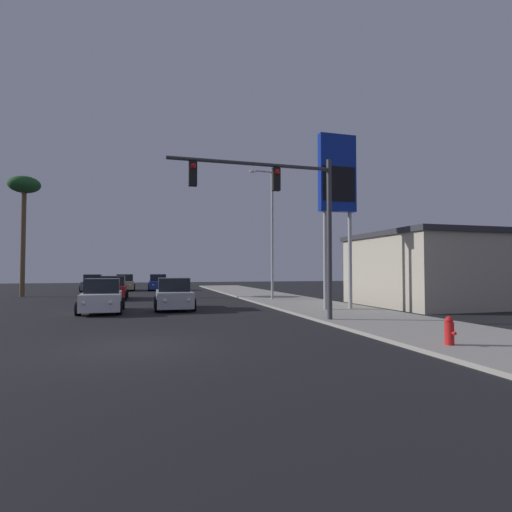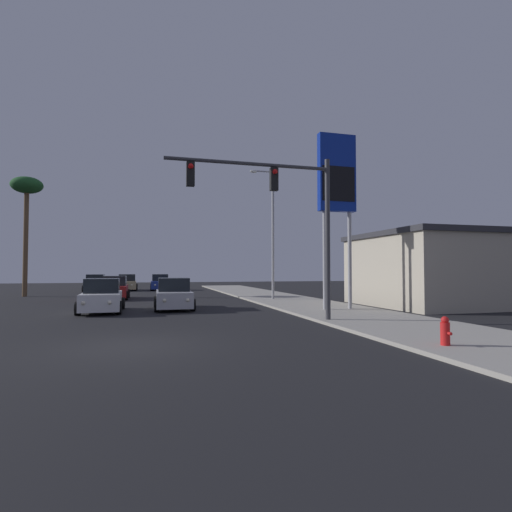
{
  "view_description": "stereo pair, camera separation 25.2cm",
  "coord_description": "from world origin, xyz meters",
  "px_view_note": "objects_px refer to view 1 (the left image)",
  "views": [
    {
      "loc": [
        0.24,
        -11.46,
        2.1
      ],
      "look_at": [
        6.48,
        10.96,
        2.93
      ],
      "focal_mm": 28.0,
      "sensor_mm": 36.0,
      "label": 1
    },
    {
      "loc": [
        0.49,
        -11.53,
        2.1
      ],
      "look_at": [
        6.48,
        10.96,
        2.93
      ],
      "focal_mm": 28.0,
      "sensor_mm": 36.0,
      "label": 2
    }
  ],
  "objects_px": {
    "car_red": "(113,289)",
    "street_lamp": "(270,227)",
    "car_grey": "(93,284)",
    "traffic_light_mast": "(287,205)",
    "car_silver": "(174,295)",
    "gas_station_sign": "(337,183)",
    "car_white": "(102,297)",
    "car_blue": "(158,283)",
    "fire_hydrant": "(449,331)",
    "palm_tree_mid": "(24,192)",
    "car_tan": "(125,283)"
  },
  "relations": [
    {
      "from": "car_red",
      "to": "street_lamp",
      "type": "bearing_deg",
      "value": 156.66
    },
    {
      "from": "car_grey",
      "to": "traffic_light_mast",
      "type": "bearing_deg",
      "value": 108.84
    },
    {
      "from": "car_silver",
      "to": "car_grey",
      "type": "bearing_deg",
      "value": -71.86
    },
    {
      "from": "traffic_light_mast",
      "to": "gas_station_sign",
      "type": "relative_size",
      "value": 0.73
    },
    {
      "from": "car_white",
      "to": "car_blue",
      "type": "bearing_deg",
      "value": -101.0
    },
    {
      "from": "car_white",
      "to": "gas_station_sign",
      "type": "relative_size",
      "value": 0.48
    },
    {
      "from": "fire_hydrant",
      "to": "palm_tree_mid",
      "type": "height_order",
      "value": "palm_tree_mid"
    },
    {
      "from": "car_silver",
      "to": "street_lamp",
      "type": "bearing_deg",
      "value": -146.53
    },
    {
      "from": "car_grey",
      "to": "street_lamp",
      "type": "distance_m",
      "value": 21.71
    },
    {
      "from": "car_silver",
      "to": "car_blue",
      "type": "distance_m",
      "value": 21.29
    },
    {
      "from": "car_tan",
      "to": "gas_station_sign",
      "type": "distance_m",
      "value": 28.08
    },
    {
      "from": "car_red",
      "to": "car_tan",
      "type": "relative_size",
      "value": 1.0
    },
    {
      "from": "car_white",
      "to": "gas_station_sign",
      "type": "xyz_separation_m",
      "value": [
        11.59,
        -2.75,
        5.86
      ]
    },
    {
      "from": "car_white",
      "to": "car_red",
      "type": "relative_size",
      "value": 1.0
    },
    {
      "from": "fire_hydrant",
      "to": "traffic_light_mast",
      "type": "bearing_deg",
      "value": 112.45
    },
    {
      "from": "car_red",
      "to": "gas_station_sign",
      "type": "height_order",
      "value": "gas_station_sign"
    },
    {
      "from": "car_red",
      "to": "car_silver",
      "type": "bearing_deg",
      "value": 112.16
    },
    {
      "from": "car_red",
      "to": "traffic_light_mast",
      "type": "distance_m",
      "value": 18.13
    },
    {
      "from": "car_red",
      "to": "palm_tree_mid",
      "type": "bearing_deg",
      "value": -34.23
    },
    {
      "from": "car_blue",
      "to": "street_lamp",
      "type": "bearing_deg",
      "value": 114.53
    },
    {
      "from": "car_red",
      "to": "palm_tree_mid",
      "type": "xyz_separation_m",
      "value": [
        -7.14,
        4.71,
        7.59
      ]
    },
    {
      "from": "car_white",
      "to": "car_red",
      "type": "bearing_deg",
      "value": -91.12
    },
    {
      "from": "car_blue",
      "to": "car_red",
      "type": "height_order",
      "value": "same"
    },
    {
      "from": "car_silver",
      "to": "traffic_light_mast",
      "type": "height_order",
      "value": "traffic_light_mast"
    },
    {
      "from": "car_grey",
      "to": "car_tan",
      "type": "bearing_deg",
      "value": -169.92
    },
    {
      "from": "car_blue",
      "to": "palm_tree_mid",
      "type": "bearing_deg",
      "value": 37.86
    },
    {
      "from": "car_silver",
      "to": "car_red",
      "type": "bearing_deg",
      "value": -66.19
    },
    {
      "from": "car_grey",
      "to": "gas_station_sign",
      "type": "height_order",
      "value": "gas_station_sign"
    },
    {
      "from": "traffic_light_mast",
      "to": "street_lamp",
      "type": "bearing_deg",
      "value": 75.42
    },
    {
      "from": "gas_station_sign",
      "to": "car_grey",
      "type": "bearing_deg",
      "value": 120.92
    },
    {
      "from": "car_red",
      "to": "gas_station_sign",
      "type": "relative_size",
      "value": 0.48
    },
    {
      "from": "car_silver",
      "to": "gas_station_sign",
      "type": "relative_size",
      "value": 0.48
    },
    {
      "from": "car_red",
      "to": "fire_hydrant",
      "type": "bearing_deg",
      "value": 113.8
    },
    {
      "from": "car_grey",
      "to": "palm_tree_mid",
      "type": "bearing_deg",
      "value": 58.12
    },
    {
      "from": "car_white",
      "to": "fire_hydrant",
      "type": "xyz_separation_m",
      "value": [
        9.86,
        -12.44,
        -0.27
      ]
    },
    {
      "from": "street_lamp",
      "to": "car_silver",
      "type": "bearing_deg",
      "value": -147.34
    },
    {
      "from": "traffic_light_mast",
      "to": "gas_station_sign",
      "type": "xyz_separation_m",
      "value": [
        4.17,
        3.8,
        1.93
      ]
    },
    {
      "from": "gas_station_sign",
      "to": "fire_hydrant",
      "type": "xyz_separation_m",
      "value": [
        -1.73,
        -9.7,
        -6.13
      ]
    },
    {
      "from": "car_grey",
      "to": "car_tan",
      "type": "xyz_separation_m",
      "value": [
        3.0,
        0.61,
        0.0
      ]
    },
    {
      "from": "car_white",
      "to": "car_tan",
      "type": "distance_m",
      "value": 22.17
    },
    {
      "from": "car_silver",
      "to": "car_blue",
      "type": "bearing_deg",
      "value": -88.74
    },
    {
      "from": "car_grey",
      "to": "car_white",
      "type": "height_order",
      "value": "same"
    },
    {
      "from": "palm_tree_mid",
      "to": "traffic_light_mast",
      "type": "bearing_deg",
      "value": -54.53
    },
    {
      "from": "car_white",
      "to": "palm_tree_mid",
      "type": "xyz_separation_m",
      "value": [
        -7.32,
        14.15,
        7.59
      ]
    },
    {
      "from": "gas_station_sign",
      "to": "palm_tree_mid",
      "type": "distance_m",
      "value": 25.42
    },
    {
      "from": "car_red",
      "to": "car_tan",
      "type": "xyz_separation_m",
      "value": [
        0.21,
        12.73,
        0.0
      ]
    },
    {
      "from": "gas_station_sign",
      "to": "palm_tree_mid",
      "type": "bearing_deg",
      "value": 138.22
    },
    {
      "from": "car_grey",
      "to": "fire_hydrant",
      "type": "height_order",
      "value": "car_grey"
    },
    {
      "from": "traffic_light_mast",
      "to": "car_blue",
      "type": "bearing_deg",
      "value": 98.05
    },
    {
      "from": "car_red",
      "to": "car_tan",
      "type": "height_order",
      "value": "same"
    }
  ]
}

